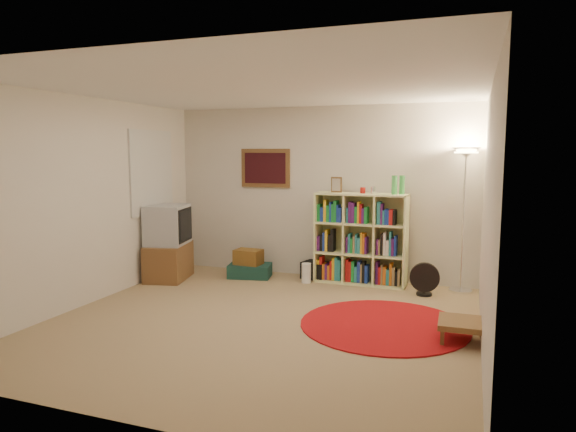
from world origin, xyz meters
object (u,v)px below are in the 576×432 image
(floor_lamp, at_px, (465,172))
(tv_stand, at_px, (168,244))
(bookshelf, at_px, (359,240))
(side_table, at_px, (463,324))
(floor_fan, at_px, (425,279))
(suitcase, at_px, (250,271))

(floor_lamp, relative_size, tv_stand, 1.75)
(bookshelf, relative_size, side_table, 3.25)
(floor_fan, distance_m, side_table, 1.62)
(suitcase, xyz_separation_m, side_table, (3.02, -1.69, 0.08))
(floor_fan, relative_size, tv_stand, 0.40)
(floor_lamp, bearing_deg, bookshelf, -179.32)
(floor_fan, height_order, side_table, floor_fan)
(floor_lamp, xyz_separation_m, side_table, (0.06, -1.90, -1.40))
(bookshelf, xyz_separation_m, side_table, (1.43, -1.89, -0.44))
(floor_lamp, relative_size, suitcase, 2.82)
(tv_stand, bearing_deg, side_table, -28.42)
(tv_stand, relative_size, suitcase, 1.61)
(side_table, bearing_deg, suitcase, 150.82)
(floor_fan, distance_m, suitcase, 2.53)
(bookshelf, xyz_separation_m, floor_fan, (0.93, -0.35, -0.40))
(bookshelf, xyz_separation_m, floor_lamp, (1.37, 0.02, 0.96))
(floor_fan, bearing_deg, suitcase, 170.99)
(tv_stand, distance_m, suitcase, 1.25)
(floor_fan, relative_size, side_table, 0.92)
(floor_fan, bearing_deg, bookshelf, 153.81)
(suitcase, bearing_deg, floor_lamp, -7.50)
(bookshelf, height_order, side_table, bookshelf)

